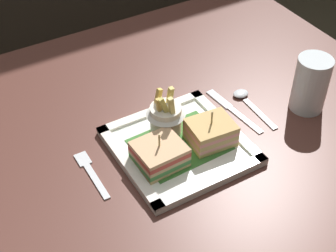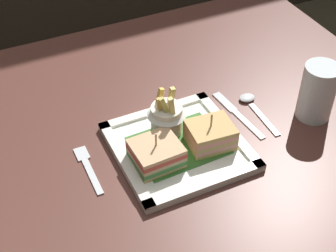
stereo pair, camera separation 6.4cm
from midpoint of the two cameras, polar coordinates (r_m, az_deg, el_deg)
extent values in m
cube|color=#562F28|center=(1.02, -3.04, -1.77)|extent=(1.12, 0.88, 0.04)
cylinder|color=brown|center=(1.70, 6.10, 1.88)|extent=(0.06, 0.06, 0.73)
cube|color=white|center=(0.97, -0.57, -2.41)|extent=(0.24, 0.24, 0.01)
cube|color=#356D2A|center=(0.97, -0.57, -2.17)|extent=(0.17, 0.14, 0.00)
cube|color=white|center=(0.90, 2.96, -6.28)|extent=(0.24, 0.02, 0.01)
cube|color=white|center=(1.04, -3.62, 1.58)|extent=(0.24, 0.02, 0.01)
cube|color=white|center=(0.93, -6.48, -4.44)|extent=(0.02, 0.24, 0.01)
cube|color=white|center=(1.01, 4.86, 0.13)|extent=(0.02, 0.24, 0.01)
cube|color=tan|center=(0.93, -2.92, -4.03)|extent=(0.09, 0.08, 0.01)
cube|color=#458644|center=(0.93, -2.94, -3.65)|extent=(0.09, 0.08, 0.01)
cube|color=tan|center=(0.92, -2.96, -3.27)|extent=(0.09, 0.08, 0.01)
cube|color=#C6473C|center=(0.91, -2.98, -2.88)|extent=(0.09, 0.08, 0.01)
cube|color=tan|center=(0.91, -3.00, -2.49)|extent=(0.09, 0.08, 0.01)
cylinder|color=tan|center=(0.91, -2.99, -2.65)|extent=(0.00, 0.00, 0.07)
cube|color=tan|center=(0.97, 2.94, -1.58)|extent=(0.09, 0.08, 0.01)
cube|color=pink|center=(0.97, 2.95, -1.19)|extent=(0.09, 0.08, 0.01)
cube|color=tan|center=(0.96, 2.97, -0.79)|extent=(0.09, 0.08, 0.01)
cube|color=pink|center=(0.95, 2.99, -0.39)|extent=(0.09, 0.08, 0.01)
cube|color=tan|center=(0.95, 3.01, 0.01)|extent=(0.09, 0.08, 0.01)
cylinder|color=tan|center=(0.95, 3.00, -0.16)|extent=(0.00, 0.00, 0.07)
cylinder|color=silver|center=(0.97, -2.13, 0.67)|extent=(0.06, 0.06, 0.06)
cone|color=white|center=(0.96, -2.17, 1.92)|extent=(0.08, 0.08, 0.03)
cube|color=#EABA52|center=(0.97, -3.12, 2.66)|extent=(0.02, 0.01, 0.06)
cube|color=#E9CE6F|center=(0.96, -1.76, 2.76)|extent=(0.01, 0.02, 0.07)
cube|color=#EFDA84|center=(0.94, -1.49, 1.67)|extent=(0.02, 0.01, 0.06)
cube|color=#E1CF69|center=(0.94, -2.18, 1.72)|extent=(0.03, 0.02, 0.06)
cube|color=#E2B65C|center=(0.95, -2.65, 1.75)|extent=(0.01, 0.02, 0.05)
cylinder|color=silver|center=(1.06, 14.21, 4.59)|extent=(0.07, 0.07, 0.12)
cylinder|color=silver|center=(1.08, 14.02, 3.68)|extent=(0.06, 0.06, 0.08)
cube|color=silver|center=(0.93, -10.05, -6.26)|extent=(0.01, 0.09, 0.00)
cube|color=silver|center=(0.97, -11.49, -3.76)|extent=(0.02, 0.04, 0.00)
cube|color=silver|center=(1.04, 7.02, 0.63)|extent=(0.02, 0.10, 0.00)
cube|color=silver|center=(1.09, 4.17, 3.01)|extent=(0.02, 0.07, 0.00)
cube|color=silver|center=(1.06, 8.68, 1.31)|extent=(0.02, 0.11, 0.00)
ellipsoid|color=silver|center=(1.10, 6.60, 3.63)|extent=(0.03, 0.03, 0.01)
camera|label=1|loc=(0.03, -91.90, -1.70)|focal=53.83mm
camera|label=2|loc=(0.03, 88.10, 1.70)|focal=53.83mm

